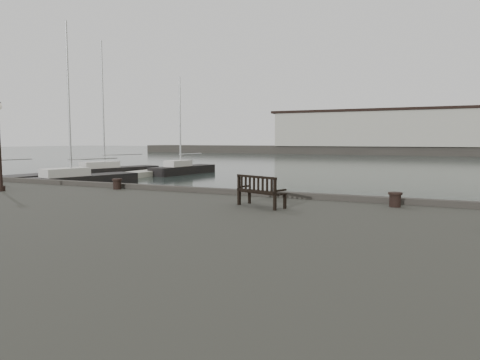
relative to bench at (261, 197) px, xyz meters
The scene contains 9 objects.
ground 3.02m from the bench, 106.59° to the left, with size 400.00×400.00×0.00m, color black.
pontoon 24.12m from the bench, 149.25° to the left, with size 2.00×24.00×0.50m, color #A3A297.
breakwater 94.48m from the bench, 93.18° to the left, with size 140.00×9.50×12.20m.
bench is the anchor object (origin of this frame).
bollard_left 6.78m from the bench, 164.84° to the left, with size 0.38×0.38×0.39m, color black.
bollard_right 3.73m from the bench, 24.04° to the left, with size 0.39×0.39×0.41m, color black.
yacht_b 32.02m from the bench, 138.51° to the left, with size 5.17×10.17×13.21m.
yacht_c 23.41m from the bench, 146.96° to the left, with size 4.62×9.46×12.44m.
yacht_d 32.22m from the bench, 125.67° to the left, with size 3.30×8.20×10.26m.
Camera 1 is at (5.00, -13.27, 3.41)m, focal length 32.00 mm.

